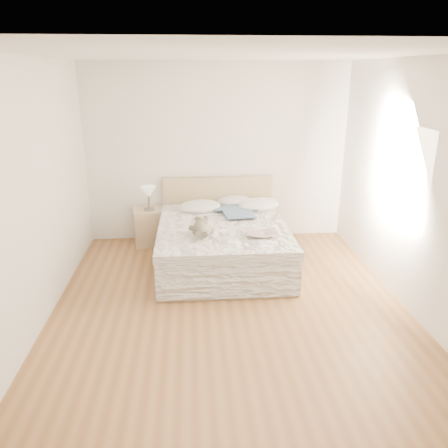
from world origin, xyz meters
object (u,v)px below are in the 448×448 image
Objects in this scene: bed at (222,242)px; photo_book at (197,209)px; nightstand at (149,227)px; teddy_bear at (201,234)px; table_lamp at (149,193)px; childrens_book at (262,233)px.

photo_book is at bearing 122.20° from bed.
teddy_bear is at bearing -60.64° from nightstand.
bed is 1.40m from table_lamp.
photo_book is 0.80× the size of teddy_bear.
bed is at bearing 131.17° from childrens_book.
teddy_bear is (-0.31, -0.57, 0.34)m from bed.
table_lamp is (0.02, -0.03, 0.54)m from nightstand.
teddy_bear reaches higher than photo_book.
nightstand is 1.37× the size of childrens_book.
photo_book is 1.10m from teddy_bear.
teddy_bear is (0.74, -1.33, -0.17)m from table_lamp.
photo_book is at bearing -19.72° from nightstand.
nightstand is 1.55× the size of teddy_bear.
table_lamp reaches higher than photo_book.
table_lamp is 1.53m from teddy_bear.
teddy_bear is (0.03, -1.10, 0.02)m from photo_book.
nightstand is 0.54m from table_lamp.
nightstand is 2.07m from childrens_book.
table_lamp is at bearing 144.03° from bed.
childrens_book reaches higher than nightstand.
table_lamp is 2.01m from childrens_book.
teddy_bear reaches higher than childrens_book.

